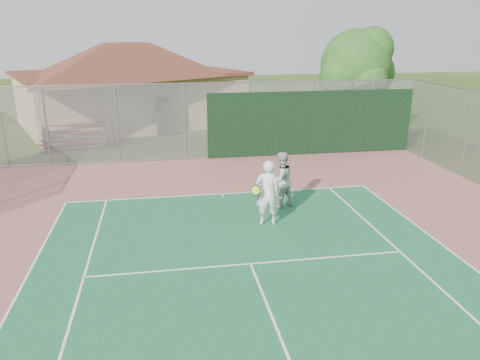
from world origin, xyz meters
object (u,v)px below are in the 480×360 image
(bleachers, at_px, (73,136))
(player_white_front, at_px, (268,193))
(player_grey_back, at_px, (281,180))
(clubhouse, at_px, (129,76))
(tree, at_px, (357,67))

(bleachers, distance_m, player_white_front, 13.76)
(bleachers, xyz_separation_m, player_grey_back, (8.34, -10.07, 0.33))
(bleachers, relative_size, player_grey_back, 1.82)
(clubhouse, distance_m, player_grey_back, 17.41)
(player_grey_back, bearing_deg, player_white_front, 38.35)
(clubhouse, distance_m, bleachers, 7.19)
(clubhouse, bearing_deg, bleachers, -134.50)
(bleachers, height_order, tree, tree)
(clubhouse, height_order, player_grey_back, clubhouse)
(tree, bearing_deg, clubhouse, 148.37)
(bleachers, height_order, player_grey_back, player_grey_back)
(bleachers, xyz_separation_m, player_white_front, (7.57, -11.48, 0.40))
(bleachers, bearing_deg, player_grey_back, -63.08)
(player_white_front, xyz_separation_m, player_grey_back, (0.78, 1.42, -0.07))
(player_white_front, bearing_deg, player_grey_back, -111.29)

